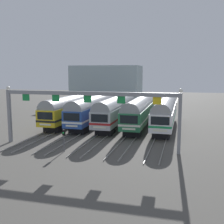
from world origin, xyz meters
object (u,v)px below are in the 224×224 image
at_px(yard_signal_mast, 64,136).
at_px(commuter_train_white, 165,111).
at_px(commuter_train_stainless, 116,109).
at_px(commuter_train_green, 140,110).
at_px(commuter_train_yellow, 71,108).
at_px(catenary_gantry, 87,103).
at_px(commuter_train_blue, 93,109).

bearing_deg(yard_signal_mast, commuter_train_white, 58.22).
relative_size(commuter_train_stainless, commuter_train_green, 1.00).
xyz_separation_m(commuter_train_stainless, yard_signal_mast, (-1.96, -15.78, -0.96)).
height_order(commuter_train_yellow, catenary_gantry, catenary_gantry).
bearing_deg(yard_signal_mast, commuter_train_yellow, 110.39).
relative_size(commuter_train_stainless, catenary_gantry, 0.86).
distance_m(commuter_train_yellow, commuter_train_green, 11.73).
distance_m(commuter_train_yellow, commuter_train_stainless, 7.82).
bearing_deg(commuter_train_green, yard_signal_mast, -110.39).
height_order(commuter_train_stainless, yard_signal_mast, commuter_train_stainless).
height_order(commuter_train_blue, commuter_train_white, same).
bearing_deg(commuter_train_yellow, catenary_gantry, -59.90).
distance_m(commuter_train_yellow, commuter_train_white, 15.64).
height_order(commuter_train_yellow, commuter_train_green, commuter_train_green).
bearing_deg(commuter_train_yellow, commuter_train_blue, 0.00).
distance_m(commuter_train_blue, catenary_gantry, 14.28).
bearing_deg(catenary_gantry, commuter_train_blue, 106.16).
bearing_deg(yard_signal_mast, commuter_train_green, 69.61).
bearing_deg(commuter_train_green, commuter_train_stainless, -179.94).
xyz_separation_m(commuter_train_blue, commuter_train_white, (11.73, 0.00, 0.00)).
height_order(catenary_gantry, yard_signal_mast, catenary_gantry).
xyz_separation_m(commuter_train_green, yard_signal_mast, (-5.87, -15.78, -0.96)).
bearing_deg(commuter_train_blue, commuter_train_stainless, 0.00).
height_order(commuter_train_blue, catenary_gantry, catenary_gantry).
xyz_separation_m(commuter_train_white, catenary_gantry, (-7.82, -13.49, 2.54)).
relative_size(commuter_train_yellow, commuter_train_stainless, 1.00).
bearing_deg(commuter_train_stainless, commuter_train_blue, 180.00).
distance_m(commuter_train_blue, commuter_train_green, 7.82).
height_order(commuter_train_stainless, commuter_train_white, same).
xyz_separation_m(commuter_train_blue, catenary_gantry, (3.91, -13.49, 2.54)).
bearing_deg(commuter_train_stainless, yard_signal_mast, -97.06).
relative_size(commuter_train_white, yard_signal_mast, 7.33).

